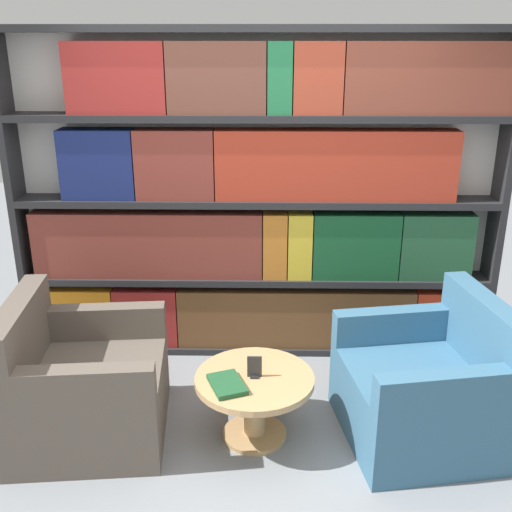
# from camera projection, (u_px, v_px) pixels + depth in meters

# --- Properties ---
(ground_plane) EXTENTS (14.00, 14.00, 0.00)m
(ground_plane) POSITION_uv_depth(u_px,v_px,m) (252.00, 467.00, 3.41)
(ground_plane) COLOR gray
(bookshelf) EXTENTS (3.52, 0.30, 2.38)m
(bookshelf) POSITION_uv_depth(u_px,v_px,m) (260.00, 204.00, 4.35)
(bookshelf) COLOR silver
(bookshelf) RESTS_ON ground_plane
(armchair_left) EXTENTS (0.95, 0.97, 0.88)m
(armchair_left) POSITION_uv_depth(u_px,v_px,m) (84.00, 388.00, 3.62)
(armchair_left) COLOR brown
(armchair_left) RESTS_ON ground_plane
(armchair_right) EXTENTS (1.01, 1.03, 0.88)m
(armchair_right) POSITION_uv_depth(u_px,v_px,m) (426.00, 391.00, 3.60)
(armchair_right) COLOR #386684
(armchair_right) RESTS_ON ground_plane
(coffee_table) EXTENTS (0.71, 0.71, 0.42)m
(coffee_table) POSITION_uv_depth(u_px,v_px,m) (255.00, 394.00, 3.58)
(coffee_table) COLOR tan
(coffee_table) RESTS_ON ground_plane
(table_sign) EXTENTS (0.09, 0.06, 0.13)m
(table_sign) POSITION_uv_depth(u_px,v_px,m) (255.00, 368.00, 3.52)
(table_sign) COLOR black
(table_sign) RESTS_ON coffee_table
(stray_book) EXTENTS (0.26, 0.30, 0.03)m
(stray_book) POSITION_uv_depth(u_px,v_px,m) (227.00, 384.00, 3.43)
(stray_book) COLOR #1E512D
(stray_book) RESTS_ON coffee_table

